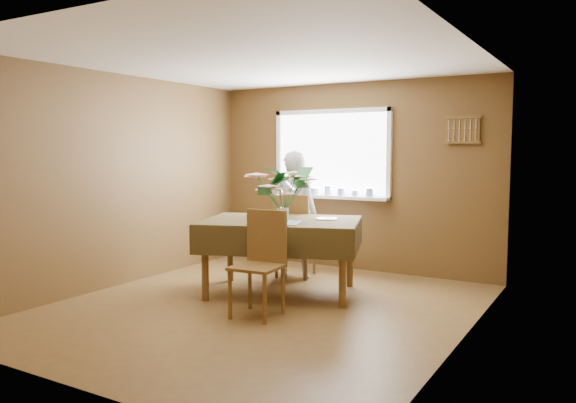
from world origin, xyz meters
The scene contains 15 objects.
floor centered at (0.00, 0.00, 0.00)m, with size 4.50×4.50×0.00m, color brown.
ceiling centered at (0.00, 0.00, 2.50)m, with size 4.50×4.50×0.00m, color white.
wall_back centered at (0.00, 2.25, 1.25)m, with size 4.00×4.00×0.00m, color brown.
wall_front centered at (0.00, -2.25, 1.25)m, with size 4.00×4.00×0.00m, color brown.
wall_left centered at (-2.00, 0.00, 1.25)m, with size 4.50×4.50×0.00m, color brown.
wall_right centered at (2.00, 0.00, 1.25)m, with size 4.50×4.50×0.00m, color brown.
window_assembly centered at (-0.30, 2.19, 1.34)m, with size 1.72×0.20×1.22m.
spoon_rack centered at (1.45, 2.22, 1.85)m, with size 0.44×0.05×0.33m.
dining_table centered at (-0.13, 0.63, 0.73)m, with size 2.01×1.68×0.84m.
chair_far centered at (-0.40, 1.38, 0.57)m, with size 0.54×0.54×1.05m.
chair_near centered at (0.12, -0.17, 0.55)m, with size 0.47×0.47×1.02m.
seated_woman centered at (-0.40, 1.37, 0.80)m, with size 0.59×0.39×1.60m, color white.
flower_bouquet centered at (0.00, 0.44, 1.19)m, with size 0.64×0.64×0.55m.
side_plate centered at (0.29, 0.91, 0.84)m, with size 0.24×0.24×0.01m, color white.
table_knife centered at (0.11, 0.51, 0.84)m, with size 0.02×0.20×0.00m, color silver.
Camera 1 is at (3.08, -4.68, 1.61)m, focal length 35.00 mm.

